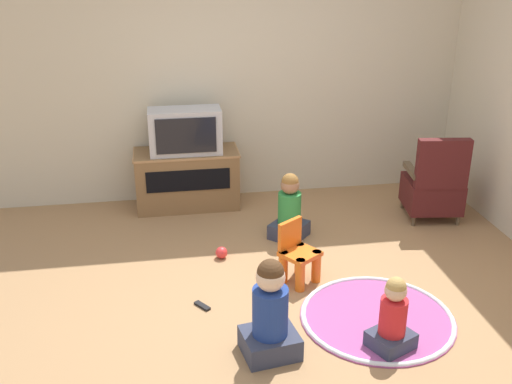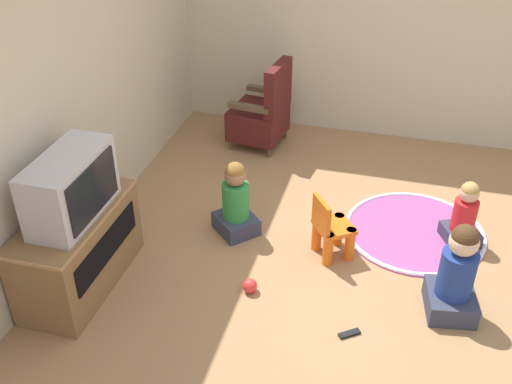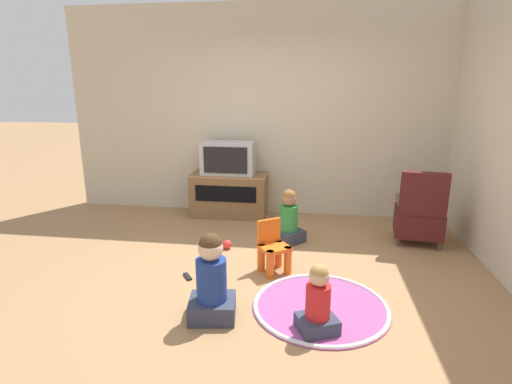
# 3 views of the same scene
# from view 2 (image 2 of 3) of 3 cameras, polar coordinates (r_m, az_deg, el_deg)

# --- Properties ---
(ground_plane) EXTENTS (30.00, 30.00, 0.00)m
(ground_plane) POSITION_cam_2_polar(r_m,az_deg,el_deg) (4.61, 8.63, -7.29)
(ground_plane) COLOR #9E754C
(wall_back) EXTENTS (5.43, 0.12, 2.88)m
(wall_back) POSITION_cam_2_polar(r_m,az_deg,el_deg) (4.31, -20.17, 10.44)
(wall_back) COLOR beige
(wall_back) RESTS_ON ground_plane
(tv_cabinet) EXTENTS (1.07, 0.48, 0.61)m
(tv_cabinet) POSITION_cam_2_polar(r_m,az_deg,el_deg) (4.42, -16.55, -5.15)
(tv_cabinet) COLOR brown
(tv_cabinet) RESTS_ON ground_plane
(television) EXTENTS (0.72, 0.34, 0.45)m
(television) POSITION_cam_2_polar(r_m,az_deg,el_deg) (4.12, -17.21, 0.48)
(television) COLOR #B7B7BC
(television) RESTS_ON tv_cabinet
(black_armchair) EXTENTS (0.59, 0.58, 0.89)m
(black_armchair) POSITION_cam_2_polar(r_m,az_deg,el_deg) (6.06, 0.61, 7.48)
(black_armchair) COLOR brown
(black_armchair) RESTS_ON ground_plane
(yellow_kid_chair) EXTENTS (0.38, 0.37, 0.52)m
(yellow_kid_chair) POSITION_cam_2_polar(r_m,az_deg,el_deg) (4.60, 7.18, -3.78)
(yellow_kid_chair) COLOR orange
(yellow_kid_chair) RESTS_ON ground_plane
(play_mat) EXTENTS (1.15, 1.15, 0.04)m
(play_mat) POSITION_cam_2_polar(r_m,az_deg,el_deg) (5.09, 14.85, -3.62)
(play_mat) COLOR #A54C8C
(play_mat) RESTS_ON ground_plane
(child_watching_left) EXTENTS (0.41, 0.37, 0.72)m
(child_watching_left) POSITION_cam_2_polar(r_m,az_deg,el_deg) (4.24, 18.51, -7.58)
(child_watching_left) COLOR #33384C
(child_watching_left) RESTS_ON ground_plane
(child_watching_center) EXTENTS (0.36, 0.34, 0.56)m
(child_watching_center) POSITION_cam_2_polar(r_m,az_deg,el_deg) (4.96, 19.19, -2.25)
(child_watching_center) COLOR #33384C
(child_watching_center) RESTS_ON ground_plane
(child_watching_right) EXTENTS (0.43, 0.44, 0.64)m
(child_watching_right) POSITION_cam_2_polar(r_m,az_deg,el_deg) (4.78, -1.95, -1.02)
(child_watching_right) COLOR #33384C
(child_watching_right) RESTS_ON ground_plane
(toy_ball) EXTENTS (0.11, 0.11, 0.11)m
(toy_ball) POSITION_cam_2_polar(r_m,az_deg,el_deg) (4.34, -0.58, -8.93)
(toy_ball) COLOR red
(toy_ball) RESTS_ON ground_plane
(remote_control) EXTENTS (0.12, 0.15, 0.02)m
(remote_control) POSITION_cam_2_polar(r_m,az_deg,el_deg) (4.11, 8.88, -13.18)
(remote_control) COLOR black
(remote_control) RESTS_ON ground_plane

